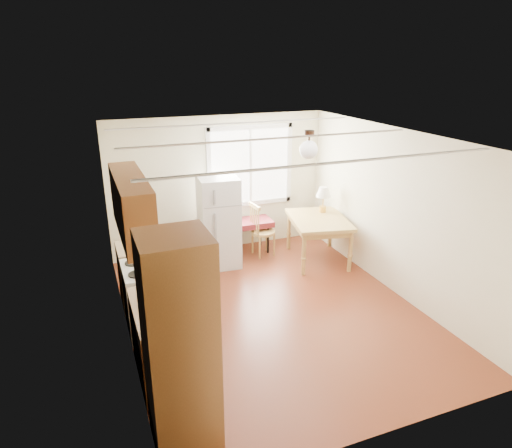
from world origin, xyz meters
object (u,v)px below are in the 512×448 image
bench (235,225)px  refrigerator (219,222)px  dining_table (319,224)px  chair (259,227)px

bench → refrigerator: bearing=-138.7°
bench → dining_table: bearing=-29.2°
refrigerator → chair: (0.78, 0.10, -0.23)m
dining_table → chair: bearing=161.5°
refrigerator → chair: bearing=11.8°
refrigerator → chair: 0.81m
dining_table → chair: (-0.92, 0.55, -0.12)m
dining_table → chair: size_ratio=1.46×
refrigerator → dining_table: size_ratio=1.10×
refrigerator → bench: (0.41, 0.33, -0.23)m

